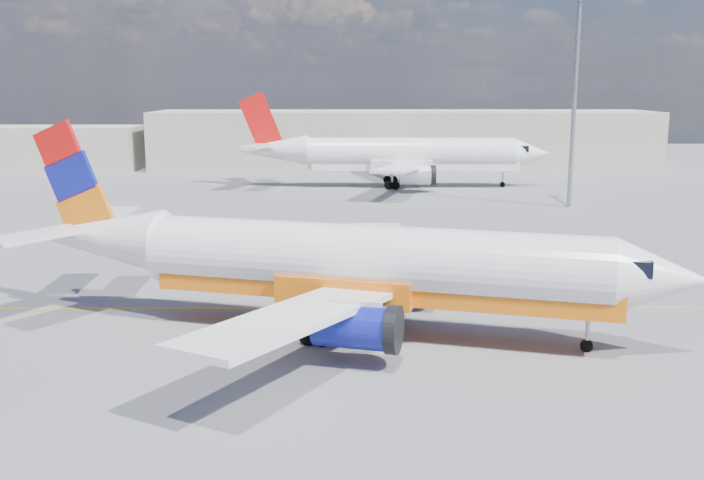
{
  "coord_description": "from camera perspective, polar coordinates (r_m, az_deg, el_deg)",
  "views": [
    {
      "loc": [
        -3.09,
        -37.22,
        11.71
      ],
      "look_at": [
        -2.79,
        4.01,
        3.5
      ],
      "focal_mm": 40.0,
      "sensor_mm": 36.0,
      "label": 1
    }
  ],
  "objects": [
    {
      "name": "ground",
      "position": [
        39.14,
        4.16,
        -6.18
      ],
      "size": [
        240.0,
        240.0,
        0.0
      ],
      "primitive_type": "plane",
      "color": "#5B5B60",
      "rests_on": "ground"
    },
    {
      "name": "taxi_line",
      "position": [
        42.0,
        3.84,
        -4.94
      ],
      "size": [
        70.0,
        0.15,
        0.01
      ],
      "primitive_type": "cube",
      "color": "gold",
      "rests_on": "ground"
    },
    {
      "name": "terminal_main",
      "position": [
        112.78,
        3.73,
        7.32
      ],
      "size": [
        70.0,
        14.0,
        8.0
      ],
      "primitive_type": "cube",
      "color": "#B2AA9A",
      "rests_on": "ground"
    },
    {
      "name": "terminal_annex",
      "position": [
        117.31,
        -21.48,
        6.23
      ],
      "size": [
        26.0,
        10.0,
        6.0
      ],
      "primitive_type": "cube",
      "color": "#B2AA9A",
      "rests_on": "ground"
    },
    {
      "name": "main_jet",
      "position": [
        37.14,
        -0.15,
        -1.76
      ],
      "size": [
        33.15,
        25.28,
        10.03
      ],
      "rotation": [
        0.0,
        0.0,
        -0.28
      ],
      "color": "white",
      "rests_on": "ground"
    },
    {
      "name": "second_jet",
      "position": [
        91.15,
        3.54,
        6.16
      ],
      "size": [
        35.94,
        28.44,
        10.9
      ],
      "rotation": [
        0.0,
        0.0,
        -0.02
      ],
      "color": "white",
      "rests_on": "ground"
    },
    {
      "name": "traffic_cone",
      "position": [
        37.55,
        -7.43,
        -6.59
      ],
      "size": [
        0.38,
        0.38,
        0.53
      ],
      "color": "white",
      "rests_on": "ground"
    },
    {
      "name": "floodlight_mast",
      "position": [
        78.27,
        15.94,
        11.11
      ],
      "size": [
        1.47,
        1.47,
        20.16
      ],
      "color": "#94949B",
      "rests_on": "ground"
    }
  ]
}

